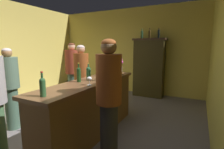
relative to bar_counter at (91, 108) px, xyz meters
name	(u,v)px	position (x,y,z in m)	size (l,w,h in m)	color
floor	(55,132)	(-0.64, -0.24, -0.50)	(8.85, 8.85, 0.00)	slate
wall_back	(127,51)	(-0.64, 3.22, 0.92)	(5.19, 0.12, 2.84)	gold
bar_counter	(91,108)	(0.00, 0.00, 0.00)	(0.59, 2.39, 0.99)	brown
display_cabinet	(149,67)	(0.24, 2.90, 0.45)	(1.00, 0.47, 1.82)	#302A11
wine_bottle_malbec	(104,69)	(-0.03, 0.51, 0.63)	(0.07, 0.07, 0.31)	black
wine_bottle_merlot	(79,74)	(-0.11, -0.16, 0.63)	(0.07, 0.07, 0.32)	#1B3E19
wine_bottle_chardonnay	(99,72)	(0.13, 0.08, 0.64)	(0.06, 0.06, 0.35)	#422619
wine_bottle_syrah	(88,73)	(-0.06, 0.04, 0.62)	(0.08, 0.08, 0.30)	#23532F
wine_bottle_riesling	(43,86)	(0.04, -1.03, 0.62)	(0.07, 0.07, 0.30)	#2B532D
wine_glass_front	(107,72)	(0.12, 0.39, 0.60)	(0.07, 0.07, 0.15)	white
wine_glass_mid	(102,73)	(0.12, 0.22, 0.60)	(0.07, 0.07, 0.15)	white
wine_glass_rear	(102,69)	(-0.19, 0.72, 0.59)	(0.08, 0.08, 0.15)	white
wine_glass_spare	(89,79)	(0.18, -0.28, 0.59)	(0.08, 0.08, 0.13)	white
flower_arrangement	(120,66)	(0.19, 0.80, 0.67)	(0.13, 0.13, 0.35)	tan
cheese_plate	(112,73)	(-0.07, 0.94, 0.49)	(0.16, 0.16, 0.01)	white
display_bottle_left	(142,34)	(-0.02, 2.90, 1.46)	(0.08, 0.08, 0.32)	#24452A
display_bottle_midleft	(150,34)	(0.23, 2.90, 1.46)	(0.08, 0.08, 0.31)	#433215
display_bottle_center	(159,33)	(0.50, 2.90, 1.46)	(0.06, 0.06, 0.31)	black
patron_in_grey	(82,77)	(-0.75, 0.73, 0.39)	(0.34, 0.34, 1.60)	#212345
patron_in_navy	(73,72)	(-1.31, 1.09, 0.41)	(0.36, 0.36, 1.66)	#445E4A
patron_tall	(10,86)	(-1.47, -0.49, 0.35)	(0.33, 0.33, 1.54)	#3F5C4A
bartender	(109,98)	(0.66, -0.54, 0.43)	(0.32, 0.32, 1.66)	#2D2B2F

